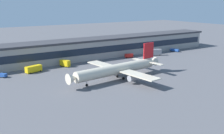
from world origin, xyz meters
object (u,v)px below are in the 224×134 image
Objects in this scene: stair_truck at (65,63)px; catering_truck at (156,52)px; airliner at (118,69)px; baggage_tug at (3,75)px; crew_van at (129,55)px; belt_loader at (174,50)px; fuel_truck at (33,69)px.

catering_truck is at bearing -2.91° from stair_truck.
airliner is 12.64× the size of baggage_tug.
baggage_tug is 76.63m from crew_van.
stair_truck is 0.96× the size of belt_loader.
baggage_tug is at bearing -176.57° from crew_van.
stair_truck is (33.07, 4.20, 0.89)m from baggage_tug.
baggage_tug is 0.54× the size of catering_truck.
crew_van is at bearing 2.95° from fuel_truck.
belt_loader is at bearing 2.16° from baggage_tug.
stair_truck is 83.68m from belt_loader.
stair_truck is at bearing -179.48° from crew_van.
stair_truck is at bearing 177.09° from catering_truck.
crew_van is (43.42, 0.39, -0.52)m from stair_truck.
catering_truck reaches higher than fuel_truck.
belt_loader is at bearing -0.27° from crew_van.
catering_truck is 1.13× the size of belt_loader.
crew_van is 0.64× the size of fuel_truck.
catering_truck is 20.00m from crew_van.
baggage_tug is at bearing -179.41° from catering_truck.
stair_truck is 0.85× the size of catering_truck.
fuel_truck is at bearing -171.36° from stair_truck.
baggage_tug is at bearing -177.84° from belt_loader.
catering_truck is at bearing -170.59° from belt_loader.
belt_loader is 1.19× the size of crew_van.
baggage_tug is at bearing 144.39° from airliner.
catering_truck is at bearing -10.38° from crew_van.
airliner is at bearing -35.61° from baggage_tug.
crew_van is (32.49, 36.10, -3.30)m from airliner.
fuel_truck is (-102.00, -2.99, 0.73)m from belt_loader.
airliner is 54.24m from baggage_tug.
belt_loader is at bearing 9.41° from catering_truck.
crew_van is at bearing 179.73° from belt_loader.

